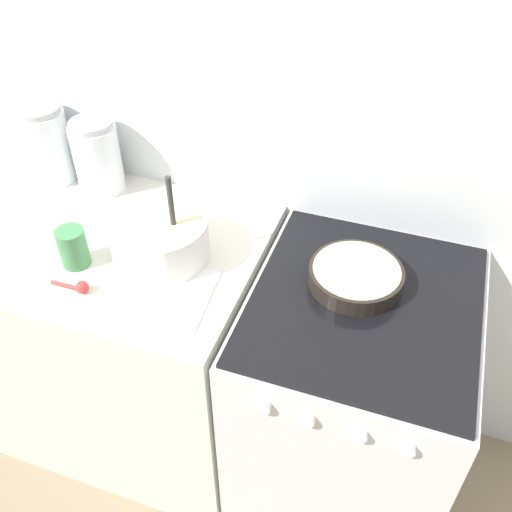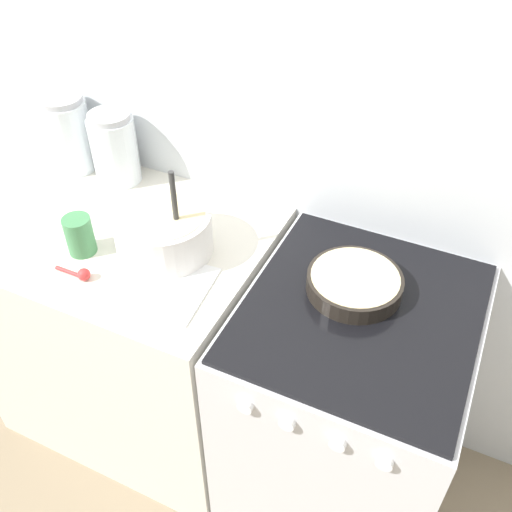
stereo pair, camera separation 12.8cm
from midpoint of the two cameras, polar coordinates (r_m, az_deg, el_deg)
The scene contains 10 objects.
wall_back at distance 1.74m, azimuth 1.50°, elevation 13.09°, with size 4.85×0.05×2.40m.
countertop_cabinet at distance 2.12m, azimuth -14.25°, elevation -8.09°, with size 0.93×0.69×0.91m.
stove at distance 1.91m, azimuth 7.24°, elevation -14.23°, with size 0.63×0.71×0.91m.
mixing_bowl at distance 1.66m, azimuth -11.80°, elevation 1.87°, with size 0.28×0.28×0.29m.
baking_pan at distance 1.59m, azimuth 7.70°, elevation -2.03°, with size 0.26×0.26×0.05m.
storage_jar_left at distance 2.10m, azimuth -21.81°, elevation 9.88°, with size 0.16×0.16×0.27m.
storage_jar_middle at distance 1.99m, azimuth -17.32°, elevation 9.03°, with size 0.15×0.15×0.25m.
tin_can at distance 1.72m, azimuth -19.88°, elevation 0.75°, with size 0.08×0.08×0.12m.
recipe_page at distance 1.58m, azimuth -10.86°, elevation -3.81°, with size 0.24×0.26×0.01m.
measuring_spoon at distance 1.65m, azimuth -19.46°, elevation -3.00°, with size 0.12×0.04×0.04m.
Camera 1 is at (0.40, -0.77, 2.01)m, focal length 40.00 mm.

